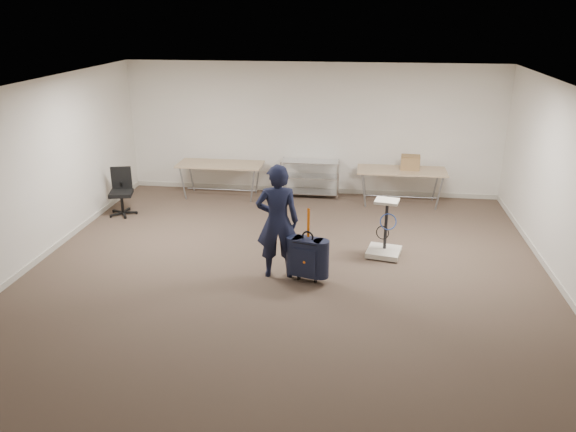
# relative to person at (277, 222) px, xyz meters

# --- Properties ---
(ground) EXTENTS (9.00, 9.00, 0.00)m
(ground) POSITION_rel_person_xyz_m (0.12, -0.30, -0.87)
(ground) COLOR #433528
(ground) RESTS_ON ground
(room_shell) EXTENTS (8.00, 9.00, 9.00)m
(room_shell) POSITION_rel_person_xyz_m (0.12, 1.08, -0.82)
(room_shell) COLOR silver
(room_shell) RESTS_ON ground
(folding_table_left) EXTENTS (1.80, 0.75, 0.73)m
(folding_table_left) POSITION_rel_person_xyz_m (-1.78, 3.65, -0.20)
(folding_table_left) COLOR tan
(folding_table_left) RESTS_ON ground
(folding_table_right) EXTENTS (1.80, 0.75, 0.73)m
(folding_table_right) POSITION_rel_person_xyz_m (2.02, 3.65, -0.20)
(folding_table_right) COLOR tan
(folding_table_right) RESTS_ON ground
(wire_shelf) EXTENTS (1.22, 0.47, 0.80)m
(wire_shelf) POSITION_rel_person_xyz_m (0.12, 3.90, -0.43)
(wire_shelf) COLOR silver
(wire_shelf) RESTS_ON ground
(person) EXTENTS (0.69, 0.51, 1.75)m
(person) POSITION_rel_person_xyz_m (0.00, 0.00, 0.00)
(person) COLOR black
(person) RESTS_ON ground
(suitcase) EXTENTS (0.47, 0.34, 1.15)m
(suitcase) POSITION_rel_person_xyz_m (0.46, -0.14, -0.48)
(suitcase) COLOR black
(suitcase) RESTS_ON ground
(office_chair) EXTENTS (0.56, 0.56, 0.92)m
(office_chair) POSITION_rel_person_xyz_m (-3.44, 2.30, -0.60)
(office_chair) COLOR black
(office_chair) RESTS_ON ground
(equipment_cart) EXTENTS (0.62, 0.62, 0.97)m
(equipment_cart) POSITION_rel_person_xyz_m (1.62, 0.95, -0.62)
(equipment_cart) COLOR beige
(equipment_cart) RESTS_ON ground
(cardboard_box) EXTENTS (0.40, 0.31, 0.29)m
(cardboard_box) POSITION_rel_person_xyz_m (2.19, 3.72, -0.00)
(cardboard_box) COLOR olive
(cardboard_box) RESTS_ON folding_table_right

